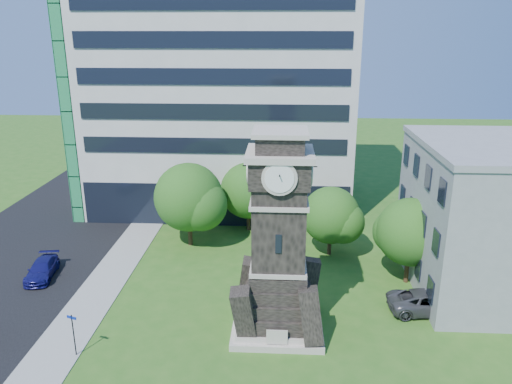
# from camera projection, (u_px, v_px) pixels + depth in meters

# --- Properties ---
(ground) EXTENTS (160.00, 160.00, 0.00)m
(ground) POSITION_uv_depth(u_px,v_px,m) (225.00, 344.00, 28.89)
(ground) COLOR #2C5F1B
(ground) RESTS_ON ground
(sidewalk) EXTENTS (3.00, 70.00, 0.06)m
(sidewalk) POSITION_uv_depth(u_px,v_px,m) (96.00, 296.00, 34.14)
(sidewalk) COLOR gray
(sidewalk) RESTS_ON ground
(clock_tower) EXTENTS (5.40, 5.40, 12.22)m
(clock_tower) POSITION_uv_depth(u_px,v_px,m) (279.00, 248.00, 29.00)
(clock_tower) COLOR beige
(clock_tower) RESTS_ON ground
(office_tall) EXTENTS (26.20, 15.11, 28.60)m
(office_tall) POSITION_uv_depth(u_px,v_px,m) (220.00, 64.00, 49.23)
(office_tall) COLOR silver
(office_tall) RESTS_ON ground
(car_street_north) EXTENTS (2.37, 4.47, 1.23)m
(car_street_north) POSITION_uv_depth(u_px,v_px,m) (42.00, 269.00, 36.62)
(car_street_north) COLOR navy
(car_street_north) RESTS_ON ground
(car_east_lot) EXTENTS (5.36, 2.82, 1.44)m
(car_east_lot) POSITION_uv_depth(u_px,v_px,m) (428.00, 302.00, 32.03)
(car_east_lot) COLOR #47474C
(car_east_lot) RESTS_ON ground
(park_bench) EXTENTS (1.80, 0.48, 0.93)m
(park_bench) POSITION_uv_depth(u_px,v_px,m) (270.00, 320.00, 30.44)
(park_bench) COLOR black
(park_bench) RESTS_ON ground
(street_sign) EXTENTS (0.62, 0.06, 2.59)m
(street_sign) POSITION_uv_depth(u_px,v_px,m) (73.00, 331.00, 27.40)
(street_sign) COLOR black
(street_sign) RESTS_ON ground
(tree_nw) EXTENTS (6.24, 5.67, 7.10)m
(tree_nw) POSITION_uv_depth(u_px,v_px,m) (190.00, 199.00, 41.12)
(tree_nw) COLOR #332114
(tree_nw) RESTS_ON ground
(tree_nc) EXTENTS (5.53, 5.03, 6.26)m
(tree_nc) POSITION_uv_depth(u_px,v_px,m) (249.00, 192.00, 44.49)
(tree_nc) COLOR #332114
(tree_nc) RESTS_ON ground
(tree_ne) EXTENTS (5.04, 4.58, 5.68)m
(tree_ne) POSITION_uv_depth(u_px,v_px,m) (331.00, 217.00, 39.56)
(tree_ne) COLOR #332114
(tree_ne) RESTS_ON ground
(tree_east) EXTENTS (5.29, 4.81, 6.30)m
(tree_east) POSITION_uv_depth(u_px,v_px,m) (411.00, 234.00, 34.95)
(tree_east) COLOR #332114
(tree_east) RESTS_ON ground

